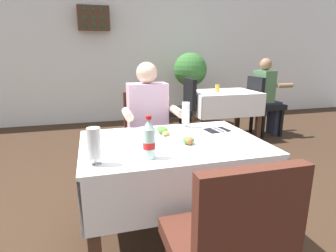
{
  "coord_description": "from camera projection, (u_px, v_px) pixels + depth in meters",
  "views": [
    {
      "loc": [
        -0.52,
        -1.72,
        1.33
      ],
      "look_at": [
        -0.02,
        0.09,
        0.84
      ],
      "focal_mm": 29.56,
      "sensor_mm": 36.0,
      "label": 1
    }
  ],
  "objects": [
    {
      "name": "chair_far_diner_seat",
      "position": [
        148.0,
        136.0,
        2.69
      ],
      "size": [
        0.44,
        0.5,
        0.97
      ],
      "color": "#4C2319",
      "rests_on": "ground"
    },
    {
      "name": "beer_glass_left",
      "position": [
        186.0,
        115.0,
        2.19
      ],
      "size": [
        0.07,
        0.07,
        0.2
      ],
      "color": "white",
      "rests_on": "main_dining_table"
    },
    {
      "name": "ground_plane",
      "position": [
        173.0,
        236.0,
        2.08
      ],
      "size": [
        11.0,
        11.0,
        0.0
      ],
      "primitive_type": "plane",
      "color": "#382619"
    },
    {
      "name": "background_chair_right",
      "position": [
        263.0,
        102.0,
        4.53
      ],
      "size": [
        0.5,
        0.44,
        0.97
      ],
      "color": "black",
      "rests_on": "ground"
    },
    {
      "name": "back_wall",
      "position": [
        116.0,
        43.0,
        5.33
      ],
      "size": [
        11.0,
        0.12,
        3.05
      ],
      "primitive_type": "cube",
      "color": "white",
      "rests_on": "ground"
    },
    {
      "name": "napkin_cutlery_set",
      "position": [
        217.0,
        130.0,
        2.12
      ],
      "size": [
        0.18,
        0.19,
        0.01
      ],
      "color": "black",
      "rests_on": "main_dining_table"
    },
    {
      "name": "plate_near_camera",
      "position": [
        190.0,
        144.0,
        1.76
      ],
      "size": [
        0.26,
        0.26,
        0.06
      ],
      "color": "white",
      "rests_on": "main_dining_table"
    },
    {
      "name": "background_dining_table",
      "position": [
        223.0,
        103.0,
        4.34
      ],
      "size": [
        1.02,
        0.76,
        0.76
      ],
      "color": "white",
      "rests_on": "ground"
    },
    {
      "name": "plate_far_diner",
      "position": [
        163.0,
        133.0,
        1.99
      ],
      "size": [
        0.24,
        0.24,
        0.07
      ],
      "color": "white",
      "rests_on": "main_dining_table"
    },
    {
      "name": "chair_near_camera_side",
      "position": [
        226.0,
        245.0,
        1.16
      ],
      "size": [
        0.44,
        0.5,
        0.97
      ],
      "color": "#4C2319",
      "rests_on": "ground"
    },
    {
      "name": "background_chair_left",
      "position": [
        179.0,
        107.0,
        4.16
      ],
      "size": [
        0.5,
        0.44,
        0.97
      ],
      "color": "black",
      "rests_on": "ground"
    },
    {
      "name": "potted_plant_corner",
      "position": [
        190.0,
        75.0,
        5.17
      ],
      "size": [
        0.62,
        0.62,
        1.35
      ],
      "color": "brown",
      "rests_on": "ground"
    },
    {
      "name": "background_patron",
      "position": [
        266.0,
        93.0,
        4.5
      ],
      "size": [
        0.46,
        0.5,
        1.26
      ],
      "color": "#282D42",
      "rests_on": "ground"
    },
    {
      "name": "main_dining_table",
      "position": [
        172.0,
        165.0,
        1.91
      ],
      "size": [
        1.2,
        0.85,
        0.76
      ],
      "color": "white",
      "rests_on": "ground"
    },
    {
      "name": "background_table_tumbler",
      "position": [
        217.0,
        88.0,
        4.25
      ],
      "size": [
        0.06,
        0.06,
        0.11
      ],
      "primitive_type": "cylinder",
      "color": "gold",
      "rests_on": "background_dining_table"
    },
    {
      "name": "wall_bottle_rack",
      "position": [
        94.0,
        18.0,
        4.97
      ],
      "size": [
        0.56,
        0.21,
        0.42
      ],
      "color": "#472D1E"
    },
    {
      "name": "cola_bottle_primary",
      "position": [
        149.0,
        140.0,
        1.54
      ],
      "size": [
        0.07,
        0.07,
        0.25
      ],
      "color": "silver",
      "rests_on": "main_dining_table"
    },
    {
      "name": "beer_glass_middle",
      "position": [
        94.0,
        146.0,
        1.44
      ],
      "size": [
        0.07,
        0.07,
        0.2
      ],
      "color": "white",
      "rests_on": "main_dining_table"
    },
    {
      "name": "seated_diner_far",
      "position": [
        149.0,
        123.0,
        2.54
      ],
      "size": [
        0.5,
        0.46,
        1.26
      ],
      "color": "#282D42",
      "rests_on": "ground"
    }
  ]
}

